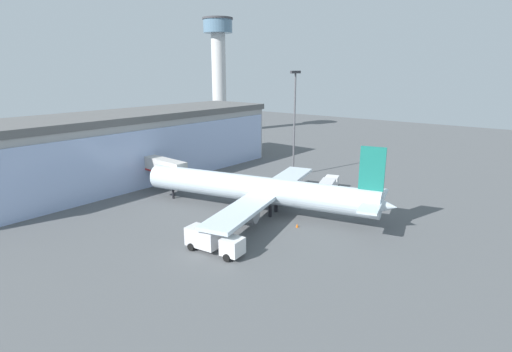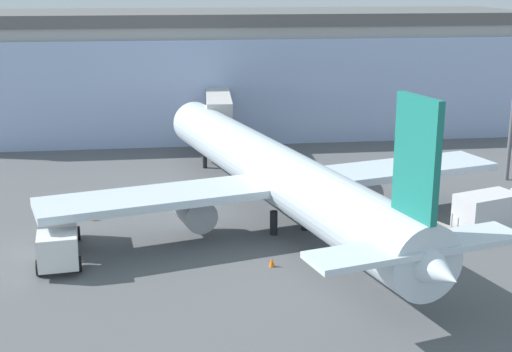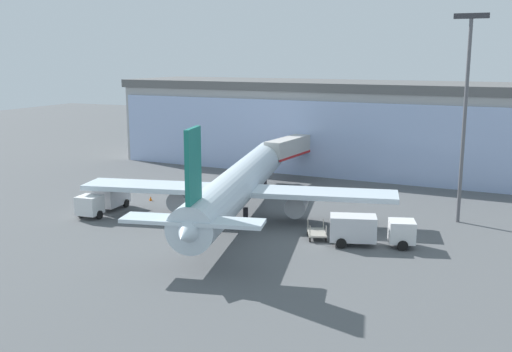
# 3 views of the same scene
# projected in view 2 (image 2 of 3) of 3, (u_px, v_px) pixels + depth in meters

# --- Properties ---
(ground) EXTENTS (240.00, 240.00, 0.00)m
(ground) POSITION_uv_depth(u_px,v_px,m) (294.00, 247.00, 44.39)
(ground) COLOR #545659
(terminal_building) EXTENTS (64.42, 18.66, 12.75)m
(terminal_building) POSITION_uv_depth(u_px,v_px,m) (222.00, 71.00, 76.87)
(terminal_building) COLOR #9F9F9F
(terminal_building) RESTS_ON ground
(jet_bridge) EXTENTS (3.45, 13.18, 5.82)m
(jet_bridge) POSITION_uv_depth(u_px,v_px,m) (218.00, 107.00, 66.98)
(jet_bridge) COLOR beige
(jet_bridge) RESTS_ON ground
(airplane) EXTENTS (31.93, 39.12, 11.11)m
(airplane) POSITION_uv_depth(u_px,v_px,m) (277.00, 174.00, 47.92)
(airplane) COLOR silver
(airplane) RESTS_ON ground
(catering_truck) EXTENTS (2.97, 7.45, 2.65)m
(catering_truck) POSITION_uv_depth(u_px,v_px,m) (58.00, 232.00, 42.71)
(catering_truck) COLOR silver
(catering_truck) RESTS_ON ground
(fuel_truck) EXTENTS (7.62, 4.17, 2.65)m
(fuel_truck) POSITION_uv_depth(u_px,v_px,m) (502.00, 209.00, 47.00)
(fuel_truck) COLOR silver
(fuel_truck) RESTS_ON ground
(baggage_cart) EXTENTS (2.58, 3.20, 1.50)m
(baggage_cart) POSITION_uv_depth(u_px,v_px,m) (431.00, 225.00, 46.73)
(baggage_cart) COLOR #9E998C
(baggage_cart) RESTS_ON ground
(safety_cone_nose) EXTENTS (0.36, 0.36, 0.55)m
(safety_cone_nose) POSITION_uv_depth(u_px,v_px,m) (272.00, 262.00, 41.29)
(safety_cone_nose) COLOR orange
(safety_cone_nose) RESTS_ON ground
(safety_cone_wingtip) EXTENTS (0.36, 0.36, 0.55)m
(safety_cone_wingtip) POSITION_uv_depth(u_px,v_px,m) (93.00, 217.00, 49.11)
(safety_cone_wingtip) COLOR orange
(safety_cone_wingtip) RESTS_ON ground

